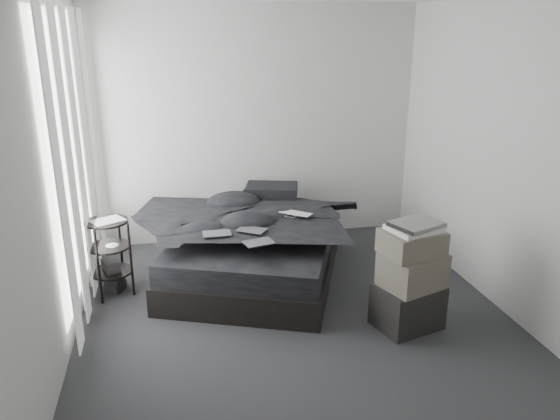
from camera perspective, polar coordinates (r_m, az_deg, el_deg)
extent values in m
cube|color=#2E2E30|center=(4.64, 2.04, -11.98)|extent=(3.60, 4.20, 0.01)
cube|color=silver|center=(6.14, -2.48, 8.73)|extent=(3.60, 0.01, 2.60)
cube|color=silver|center=(2.28, 15.12, -9.98)|extent=(3.60, 0.01, 2.60)
cube|color=silver|center=(4.10, -23.02, 2.11)|extent=(0.01, 4.20, 2.60)
cube|color=silver|center=(4.87, 23.35, 4.54)|extent=(0.01, 4.20, 2.60)
cube|color=white|center=(4.94, -21.01, 5.62)|extent=(0.02, 2.00, 2.30)
cube|color=white|center=(4.95, -20.35, 4.88)|extent=(0.06, 2.12, 2.48)
cube|color=black|center=(5.43, -2.49, -5.58)|extent=(2.09, 2.35, 0.26)
cube|color=black|center=(5.34, -2.52, -3.27)|extent=(2.01, 2.28, 0.21)
imported|color=black|center=(5.22, -2.67, -1.24)|extent=(1.95, 2.07, 0.23)
cube|color=black|center=(5.98, -1.46, 0.96)|extent=(0.69, 0.58, 0.13)
cube|color=black|center=(5.92, -0.88, 2.05)|extent=(0.63, 0.51, 0.12)
imported|color=silver|center=(5.20, 1.41, 0.18)|extent=(0.37, 0.35, 0.02)
cube|color=black|center=(4.80, -6.65, -1.66)|extent=(0.25, 0.16, 0.01)
cube|color=black|center=(4.86, -2.98, -1.23)|extent=(0.29, 0.27, 0.01)
cube|color=black|center=(4.57, -2.25, -2.46)|extent=(0.28, 0.21, 0.01)
cylinder|color=black|center=(5.23, -17.33, -4.80)|extent=(0.50, 0.50, 0.71)
cube|color=white|center=(5.10, -17.58, -1.10)|extent=(0.34, 0.31, 0.01)
cube|color=black|center=(5.39, -16.84, -7.41)|extent=(0.18, 0.22, 0.13)
cube|color=black|center=(4.66, 13.18, -9.72)|extent=(0.59, 0.51, 0.37)
cube|color=#5E564A|center=(4.52, 13.68, -6.11)|extent=(0.56, 0.51, 0.28)
cube|color=#5E564A|center=(4.42, 13.61, -3.31)|extent=(0.51, 0.45, 0.20)
cube|color=silver|center=(4.39, 13.83, -1.87)|extent=(0.45, 0.40, 0.04)
cube|color=silver|center=(4.37, 14.07, -1.45)|extent=(0.45, 0.41, 0.03)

